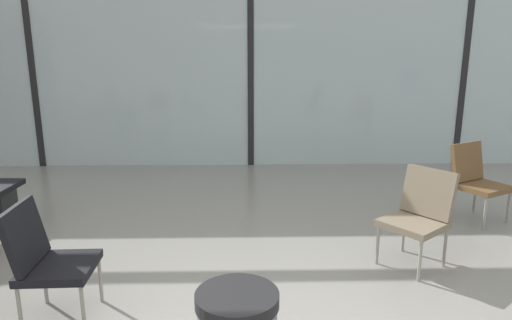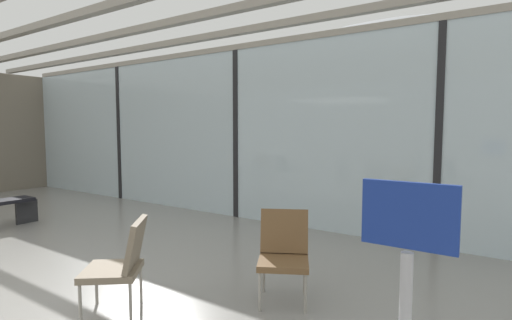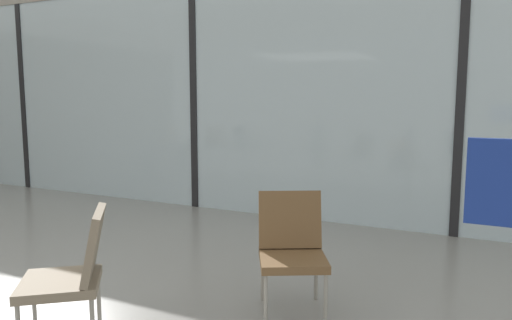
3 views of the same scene
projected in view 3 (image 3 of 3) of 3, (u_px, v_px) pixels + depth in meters
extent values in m
cube|color=silver|center=(195.00, 98.00, 6.95)|extent=(14.00, 0.08, 3.14)
cube|color=black|center=(25.00, 98.00, 8.47)|extent=(0.10, 0.12, 3.14)
cube|color=black|center=(195.00, 98.00, 6.95)|extent=(0.10, 0.12, 3.14)
cube|color=black|center=(461.00, 98.00, 5.43)|extent=(0.10, 0.12, 3.14)
ellipsoid|color=silver|center=(376.00, 66.00, 10.16)|extent=(10.07, 4.44, 4.44)
sphere|color=gray|center=(189.00, 71.00, 12.17)|extent=(2.44, 2.44, 2.44)
sphere|color=black|center=(210.00, 47.00, 9.50)|extent=(0.28, 0.28, 0.28)
sphere|color=black|center=(252.00, 45.00, 9.11)|extent=(0.28, 0.28, 0.28)
sphere|color=black|center=(297.00, 42.00, 8.72)|extent=(0.28, 0.28, 0.28)
sphere|color=black|center=(346.00, 40.00, 8.33)|extent=(0.28, 0.28, 0.28)
cube|color=#7F705B|center=(60.00, 283.00, 3.13)|extent=(0.67, 0.67, 0.06)
cube|color=#7F705B|center=(94.00, 243.00, 3.15)|extent=(0.41, 0.46, 0.44)
cylinder|color=gray|center=(34.00, 305.00, 3.32)|extent=(0.03, 0.03, 0.37)
cylinder|color=gray|center=(99.00, 299.00, 3.41)|extent=(0.03, 0.03, 0.37)
cube|color=brown|center=(293.00, 260.00, 3.58)|extent=(0.65, 0.65, 0.06)
cube|color=brown|center=(290.00, 219.00, 3.77)|extent=(0.49, 0.35, 0.44)
cylinder|color=gray|center=(266.00, 300.00, 3.40)|extent=(0.03, 0.03, 0.37)
cylinder|color=gray|center=(326.00, 299.00, 3.41)|extent=(0.03, 0.03, 0.37)
cylinder|color=gray|center=(263.00, 278.00, 3.81)|extent=(0.03, 0.03, 0.37)
cylinder|color=gray|center=(316.00, 277.00, 3.83)|extent=(0.03, 0.03, 0.37)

